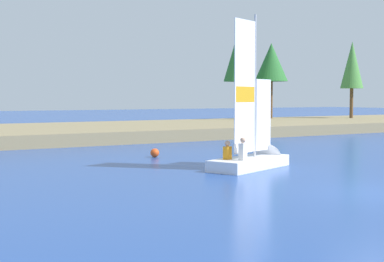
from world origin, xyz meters
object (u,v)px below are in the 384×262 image
object	(u,v)px
shoreline_tree_centre	(352,65)
sailboat	(258,155)
shoreline_tree_left	(238,58)
shoreline_tree_midleft	(271,63)
channel_buoy	(155,153)

from	to	relation	value
shoreline_tree_centre	sailboat	size ratio (longest dim) A/B	1.15
shoreline_tree_left	sailboat	size ratio (longest dim) A/B	1.22
shoreline_tree_midleft	shoreline_tree_centre	world-z (taller)	shoreline_tree_centre
shoreline_tree_centre	channel_buoy	xyz separation A→B (m)	(-28.09, -14.79, -5.28)
shoreline_tree_left	sailboat	bearing A→B (deg)	-124.64
shoreline_tree_left	shoreline_tree_centre	bearing A→B (deg)	-17.32
shoreline_tree_midleft	sailboat	size ratio (longest dim) A/B	1.11
sailboat	shoreline_tree_centre	bearing A→B (deg)	15.39
shoreline_tree_midleft	shoreline_tree_centre	distance (m)	7.46
shoreline_tree_left	shoreline_tree_centre	distance (m)	10.93
channel_buoy	shoreline_tree_left	bearing A→B (deg)	45.61
shoreline_tree_left	sailboat	world-z (taller)	shoreline_tree_left
shoreline_tree_centre	sailboat	distance (m)	33.44
shoreline_tree_midleft	shoreline_tree_left	bearing A→B (deg)	179.82
shoreline_tree_left	shoreline_tree_midleft	bearing A→B (deg)	-0.18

